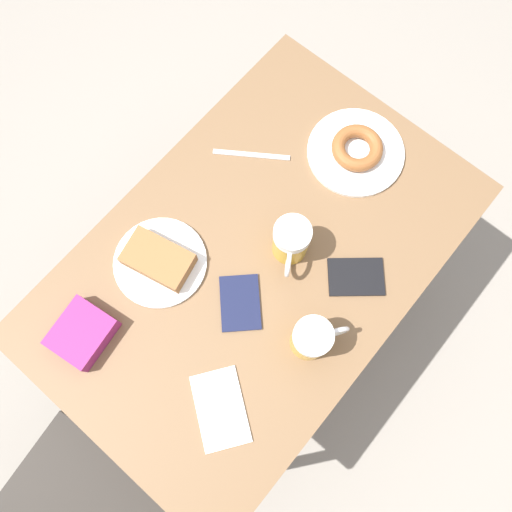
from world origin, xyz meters
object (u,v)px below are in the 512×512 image
at_px(passport_near_edge, 356,277).
at_px(blue_pouch, 82,333).
at_px(plate_with_donut, 356,150).
at_px(beer_mug_center, 291,241).
at_px(passport_far_edge, 240,303).
at_px(fork, 251,155).
at_px(beer_mug_left, 312,338).
at_px(napkin_folded, 220,409).
at_px(plate_with_cake, 159,261).

bearing_deg(passport_near_edge, blue_pouch, 52.43).
bearing_deg(plate_with_donut, passport_near_edge, 127.33).
relative_size(beer_mug_center, passport_far_edge, 0.79).
xyz_separation_m(fork, passport_far_edge, (-0.22, 0.30, 0.00)).
distance_m(beer_mug_left, passport_far_edge, 0.18).
height_order(napkin_folded, blue_pouch, blue_pouch).
xyz_separation_m(beer_mug_left, fork, (0.39, -0.26, -0.06)).
xyz_separation_m(plate_with_cake, napkin_folded, (-0.32, 0.15, -0.02)).
height_order(plate_with_cake, napkin_folded, plate_with_cake).
xyz_separation_m(beer_mug_center, passport_near_edge, (-0.16, -0.05, -0.06)).
distance_m(plate_with_cake, plate_with_donut, 0.54).
xyz_separation_m(plate_with_donut, passport_far_edge, (-0.03, 0.46, -0.01)).
relative_size(plate_with_cake, passport_near_edge, 1.40).
height_order(passport_near_edge, passport_far_edge, same).
distance_m(plate_with_cake, blue_pouch, 0.23).
xyz_separation_m(napkin_folded, passport_far_edge, (0.12, -0.20, 0.00)).
xyz_separation_m(beer_mug_center, blue_pouch, (0.22, 0.44, -0.04)).
distance_m(plate_with_donut, passport_far_edge, 0.47).
relative_size(passport_near_edge, passport_far_edge, 1.01).
bearing_deg(blue_pouch, fork, -89.55).
bearing_deg(beer_mug_left, napkin_folded, 76.55).
bearing_deg(blue_pouch, beer_mug_center, -116.30).
distance_m(passport_far_edge, blue_pouch, 0.35).
distance_m(beer_mug_center, fork, 0.26).
bearing_deg(plate_with_cake, napkin_folded, 154.44).
bearing_deg(plate_with_donut, beer_mug_center, 96.25).
bearing_deg(plate_with_donut, blue_pouch, 75.85).
bearing_deg(fork, beer_mug_center, 150.32).
distance_m(beer_mug_left, blue_pouch, 0.49).
relative_size(fork, passport_far_edge, 1.07).
xyz_separation_m(beer_mug_left, blue_pouch, (0.39, 0.31, -0.04)).
height_order(plate_with_cake, passport_near_edge, plate_with_cake).
xyz_separation_m(plate_with_cake, blue_pouch, (0.01, 0.23, 0.00)).
height_order(beer_mug_left, fork, beer_mug_left).
height_order(beer_mug_left, passport_far_edge, beer_mug_left).
bearing_deg(fork, napkin_folded, 124.13).
bearing_deg(passport_far_edge, beer_mug_center, -91.43).
bearing_deg(napkin_folded, passport_far_edge, -59.65).
xyz_separation_m(fork, blue_pouch, (-0.00, 0.57, 0.02)).
distance_m(fork, passport_near_edge, 0.39).
distance_m(plate_with_donut, napkin_folded, 0.68).
relative_size(plate_with_donut, beer_mug_left, 1.98).
distance_m(beer_mug_center, passport_near_edge, 0.17).
bearing_deg(fork, beer_mug_left, 146.11).
height_order(beer_mug_center, fork, beer_mug_center).
xyz_separation_m(beer_mug_center, fork, (0.22, -0.13, -0.06)).
xyz_separation_m(passport_near_edge, blue_pouch, (0.38, 0.49, 0.02)).
xyz_separation_m(plate_with_cake, passport_near_edge, (-0.36, -0.26, -0.02)).
distance_m(napkin_folded, passport_near_edge, 0.42).
bearing_deg(passport_near_edge, plate_with_cake, 35.94).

